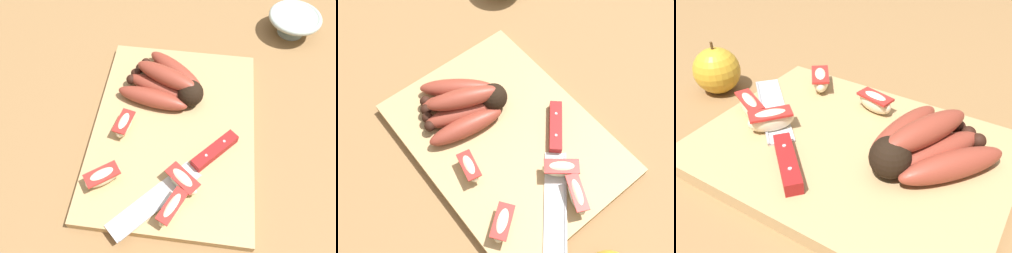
{
  "view_description": "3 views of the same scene",
  "coord_description": "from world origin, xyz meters",
  "views": [
    {
      "loc": [
        -0.37,
        -0.04,
        0.57
      ],
      "look_at": [
        -0.02,
        0.01,
        0.04
      ],
      "focal_mm": 36.87,
      "sensor_mm": 36.0,
      "label": 1
    },
    {
      "loc": [
        -0.28,
        0.22,
        0.67
      ],
      "look_at": [
        -0.01,
        -0.0,
        0.05
      ],
      "focal_mm": 43.12,
      "sensor_mm": 36.0,
      "label": 2
    },
    {
      "loc": [
        0.19,
        -0.35,
        0.34
      ],
      "look_at": [
        -0.02,
        -0.01,
        0.05
      ],
      "focal_mm": 40.64,
      "sensor_mm": 36.0,
      "label": 3
    }
  ],
  "objects": [
    {
      "name": "ground_plane",
      "position": [
        0.0,
        0.0,
        0.0
      ],
      "size": [
        6.0,
        6.0,
        0.0
      ],
      "primitive_type": "plane",
      "color": "olive"
    },
    {
      "name": "cutting_board",
      "position": [
        -0.01,
        0.0,
        0.01
      ],
      "size": [
        0.41,
        0.31,
        0.02
      ],
      "primitive_type": "cube",
      "color": "tan",
      "rests_on": "ground_plane"
    },
    {
      "name": "banana_bunch",
      "position": [
        0.08,
        0.02,
        0.04
      ],
      "size": [
        0.17,
        0.18,
        0.06
      ],
      "color": "black",
      "rests_on": "cutting_board"
    },
    {
      "name": "chefs_knife",
      "position": [
        -0.09,
        -0.05,
        0.03
      ],
      "size": [
        0.23,
        0.21,
        0.02
      ],
      "color": "silver",
      "rests_on": "cutting_board"
    },
    {
      "name": "apple_wedge_near",
      "position": [
        -0.13,
        -0.03,
        0.04
      ],
      "size": [
        0.06,
        0.07,
        0.03
      ],
      "color": "beige",
      "rests_on": "cutting_board"
    },
    {
      "name": "apple_wedge_middle",
      "position": [
        -0.14,
        0.11,
        0.04
      ],
      "size": [
        0.06,
        0.07,
        0.03
      ],
      "color": "beige",
      "rests_on": "cutting_board"
    },
    {
      "name": "apple_wedge_far",
      "position": [
        -0.02,
        0.09,
        0.04
      ],
      "size": [
        0.06,
        0.04,
        0.03
      ],
      "color": "beige",
      "rests_on": "cutting_board"
    },
    {
      "name": "apple_wedge_extra",
      "position": [
        -0.18,
        -0.02,
        0.04
      ],
      "size": [
        0.07,
        0.05,
        0.03
      ],
      "color": "beige",
      "rests_on": "cutting_board"
    }
  ]
}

